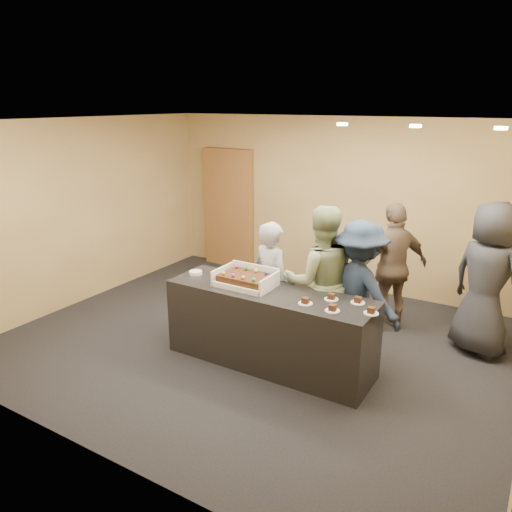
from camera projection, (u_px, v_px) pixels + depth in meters
name	position (u px, v px, depth m)	size (l,w,h in m)	color
room	(257.00, 239.00, 5.90)	(6.04, 6.00, 2.70)	black
serving_counter	(269.00, 328.00, 5.67)	(2.40, 0.70, 0.90)	black
storage_cabinet	(229.00, 209.00, 8.97)	(0.96, 0.15, 2.12)	brown
cake_box	(247.00, 281.00, 5.70)	(0.65, 0.45, 0.19)	white
sheet_cake	(245.00, 277.00, 5.67)	(0.56, 0.38, 0.11)	black
plate_stack	(196.00, 273.00, 6.06)	(0.16, 0.16, 0.04)	white
slice_a	(305.00, 302.00, 5.18)	(0.15, 0.15, 0.07)	white
slice_b	(331.00, 297.00, 5.29)	(0.15, 0.15, 0.07)	white
slice_c	(332.00, 309.00, 5.00)	(0.15, 0.15, 0.07)	white
slice_d	(358.00, 301.00, 5.20)	(0.15, 0.15, 0.07)	white
slice_e	(371.00, 311.00, 4.94)	(0.15, 0.15, 0.07)	white
person_server_grey	(272.00, 284.00, 6.05)	(0.57, 0.38, 1.57)	#95959A
person_sage_man	(320.00, 282.00, 5.81)	(0.88, 0.68, 1.81)	gray
person_navy_man	(359.00, 292.00, 5.69)	(1.07, 0.62, 1.66)	#1D2A40
person_brown_extra	(393.00, 267.00, 6.47)	(1.00, 0.42, 1.70)	brown
person_dark_suit	(487.00, 279.00, 5.82)	(0.90, 0.59, 1.85)	#26272C
ceiling_spotlights	(415.00, 126.00, 5.12)	(1.72, 0.12, 0.03)	#FFEAC6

